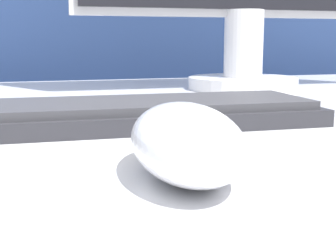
% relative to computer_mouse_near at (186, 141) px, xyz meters
% --- Properties ---
extents(partition_panel, '(5.00, 0.03, 1.39)m').
position_rel_computer_mouse_near_xyz_m(partition_panel, '(0.05, 0.84, -0.03)').
color(partition_panel, navy).
rests_on(partition_panel, ground_plane).
extents(computer_mouse_near, '(0.08, 0.13, 0.04)m').
position_rel_computer_mouse_near_xyz_m(computer_mouse_near, '(0.00, 0.00, 0.00)').
color(computer_mouse_near, white).
rests_on(computer_mouse_near, desk).
extents(keyboard, '(0.37, 0.12, 0.02)m').
position_rel_computer_mouse_near_xyz_m(keyboard, '(0.00, 0.18, -0.01)').
color(keyboard, '#28282D').
rests_on(keyboard, desk).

